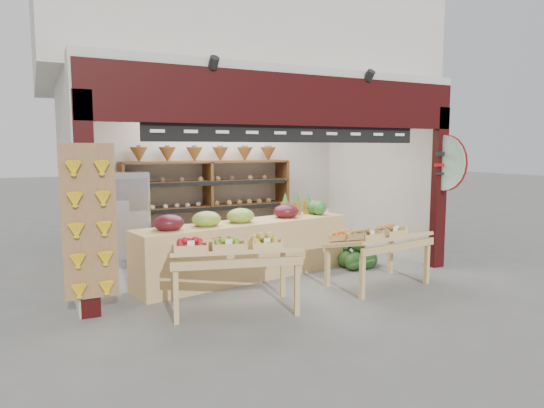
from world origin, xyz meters
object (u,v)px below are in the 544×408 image
(watermelon_pile, at_px, (356,256))
(display_table_left, at_px, (225,249))
(cardboard_stack, at_px, (182,254))
(display_table_right, at_px, (374,237))
(back_shelving, at_px, (208,186))
(mid_counter, at_px, (245,247))
(refrigerator, at_px, (129,218))

(watermelon_pile, bearing_deg, display_table_left, -158.63)
(cardboard_stack, xyz_separation_m, display_table_right, (2.23, -2.14, 0.46))
(cardboard_stack, bearing_deg, watermelon_pile, -21.63)
(display_table_left, distance_m, display_table_right, 2.30)
(back_shelving, distance_m, watermelon_pile, 3.16)
(back_shelving, distance_m, display_table_left, 3.62)
(cardboard_stack, xyz_separation_m, display_table_left, (-0.07, -2.16, 0.50))
(cardboard_stack, height_order, display_table_left, display_table_left)
(mid_counter, bearing_deg, back_shelving, 85.68)
(back_shelving, relative_size, cardboard_stack, 3.33)
(display_table_right, bearing_deg, cardboard_stack, 136.27)
(back_shelving, height_order, cardboard_stack, back_shelving)
(watermelon_pile, bearing_deg, refrigerator, 150.45)
(watermelon_pile, bearing_deg, mid_counter, 175.52)
(display_table_left, height_order, display_table_right, display_table_left)
(cardboard_stack, height_order, watermelon_pile, cardboard_stack)
(back_shelving, xyz_separation_m, display_table_left, (-0.97, -3.45, -0.50))
(refrigerator, bearing_deg, display_table_right, -45.38)
(back_shelving, height_order, mid_counter, back_shelving)
(display_table_left, relative_size, display_table_right, 1.10)
(display_table_right, bearing_deg, mid_counter, 140.97)
(refrigerator, height_order, display_table_right, refrigerator)
(cardboard_stack, relative_size, watermelon_pile, 1.37)
(refrigerator, bearing_deg, mid_counter, -51.01)
(back_shelving, relative_size, display_table_left, 1.94)
(back_shelving, relative_size, mid_counter, 0.93)
(display_table_right, distance_m, watermelon_pile, 1.28)
(back_shelving, xyz_separation_m, watermelon_pile, (1.81, -2.36, -1.08))
(mid_counter, height_order, display_table_right, mid_counter)
(cardboard_stack, bearing_deg, display_table_right, -43.73)
(back_shelving, xyz_separation_m, mid_counter, (-0.17, -2.21, -0.78))
(refrigerator, xyz_separation_m, watermelon_pile, (3.39, -1.92, -0.61))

